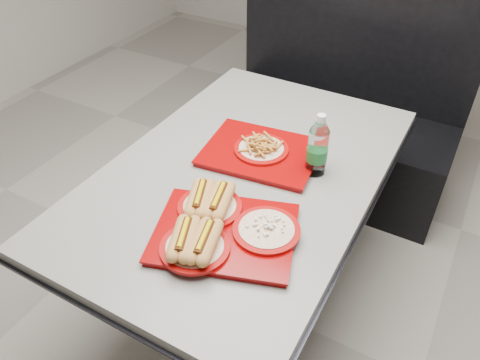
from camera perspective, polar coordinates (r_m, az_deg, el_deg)
The scene contains 6 objects.
ground at distance 2.22m, azimuth 0.37°, elevation -14.24°, with size 6.00×6.00×0.00m, color gray.
diner_table at distance 1.78m, azimuth 0.45°, elevation -2.85°, with size 0.92×1.42×0.75m.
booth_bench at distance 2.72m, azimuth 11.75°, elevation 7.72°, with size 1.30×0.57×1.35m.
tray_near at distance 1.41m, azimuth -2.56°, elevation -5.75°, with size 0.50×0.44×0.09m.
tray_far at distance 1.73m, azimuth 2.60°, elevation 3.65°, with size 0.45×0.37×0.08m.
water_bottle at distance 1.63m, azimuth 9.43°, elevation 3.82°, with size 0.07×0.07×0.23m.
Camera 1 is at (0.64, -1.17, 1.77)m, focal length 35.00 mm.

